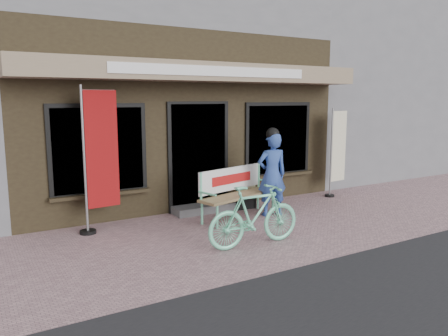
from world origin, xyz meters
TOP-DOWN VIEW (x-y plane):
  - ground at (0.00, 0.00)m, footprint 70.00×70.00m
  - storefront at (0.00, 4.96)m, footprint 7.00×6.77m
  - neighbor_right_near at (8.50, 5.50)m, footprint 10.00×7.00m
  - bench at (0.33, 1.09)m, footprint 1.82×0.89m
  - person at (1.00, 0.85)m, footprint 0.66×0.51m
  - bicycle at (-0.29, -0.45)m, footprint 1.61×0.51m
  - nobori_red at (-2.13, 1.50)m, footprint 0.73×0.30m
  - nobori_cream at (3.36, 1.51)m, footprint 0.60×0.24m
  - menu_stand at (0.84, 1.50)m, footprint 0.45×0.12m

SIDE VIEW (x-z plane):
  - ground at x=0.00m, z-range 0.00..0.00m
  - menu_stand at x=0.84m, z-range 0.01..0.89m
  - bicycle at x=-0.29m, z-range 0.00..0.96m
  - bench at x=0.33m, z-range 0.08..1.04m
  - person at x=1.00m, z-range -0.01..1.70m
  - nobori_cream at x=3.36m, z-range 0.03..2.08m
  - nobori_red at x=-2.13m, z-range 0.04..2.52m
  - neighbor_right_near at x=8.50m, z-range 0.00..5.60m
  - storefront at x=0.00m, z-range -0.01..5.99m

